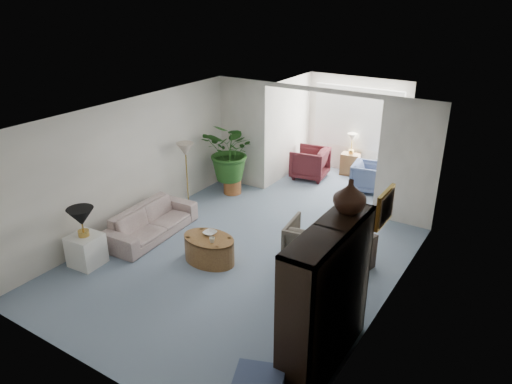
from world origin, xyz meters
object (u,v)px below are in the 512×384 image
Objects in this scene: framed_picture at (386,208)px; wingback_chair at (312,243)px; end_table at (86,250)px; table_lamp at (81,217)px; sunroom_chair_maroon at (310,163)px; entertainment_cabinet at (326,298)px; cabinet_urn at (350,196)px; sunroom_chair_blue at (368,177)px; coffee_table at (209,249)px; coffee_bowl at (210,233)px; coffee_cup at (212,240)px; sunroom_table at (350,164)px; side_table_dark at (357,250)px; sofa at (152,222)px; floor_lamp at (185,150)px; plant_pot at (232,186)px.

wingback_chair is (-1.41, 0.80, -1.33)m from framed_picture.
wingback_chair is (3.17, 2.10, 0.10)m from end_table.
sunroom_chair_maroon is (1.36, 5.64, -0.52)m from table_lamp.
wingback_chair is at bearing 150.38° from framed_picture.
entertainment_cabinet reaches higher than sunroom_chair_maroon.
cabinet_urn is 5.58m from sunroom_chair_blue.
table_lamp is at bearing -179.22° from entertainment_cabinet.
wingback_chair is at bearing 31.16° from coffee_table.
cabinet_urn reaches higher than coffee_bowl.
table_lamp is at bearing -164.14° from framed_picture.
coffee_cup is at bearing 167.91° from cabinet_urn.
wingback_chair reaches higher than sunroom_table.
coffee_cup is 0.17× the size of sunroom_table.
entertainment_cabinet reaches higher than wingback_chair.
framed_picture is 5.83m from sunroom_table.
entertainment_cabinet is 4.58× the size of cabinet_urn.
table_lamp is at bearing -108.28° from sunroom_table.
side_table_dark is 2.61m from cabinet_urn.
coffee_bowl is at bearing 38.55° from end_table.
sofa is at bearing 140.14° from sunroom_chair_blue.
entertainment_cabinet is 5.80m from sunroom_chair_blue.
floor_lamp is 0.38× the size of coffee_table.
sunroom_table is (-1.76, 3.99, -0.03)m from side_table_dark.
entertainment_cabinet reaches higher than plant_pot.
coffee_bowl is 2.50m from side_table_dark.
wingback_chair is 2.00× the size of cabinet_urn.
sunroom_chair_blue is (-1.49, 5.08, -1.76)m from cabinet_urn.
entertainment_cabinet is at bearing -31.47° from floor_lamp.
coffee_table is 0.28m from coffee_bowl.
sofa is 4.39m from entertainment_cabinet.
sunroom_table is (0.28, 5.29, -0.22)m from coffee_cup.
plant_pot is at bearing -125.06° from sunroom_table.
sofa is 1.77m from floor_lamp.
coffee_table is 0.32m from coffee_cup.
framed_picture is 3.01m from coffee_cup.
side_table_dark is (3.99, -0.40, -0.95)m from floor_lamp.
entertainment_cabinet is (4.47, -2.74, -0.31)m from floor_lamp.
plant_pot is (-3.56, 1.43, -0.14)m from side_table_dark.
sunroom_chair_maroon is (-2.51, 3.24, 0.08)m from side_table_dark.
framed_picture is 5.56m from sunroom_chair_maroon.
framed_picture is 0.92× the size of end_table.
end_table is 4.74m from cabinet_urn.
table_lamp is 2.00× the size of coffee_bowl.
floor_lamp is (-0.12, 2.80, 0.36)m from table_lamp.
sofa reaches higher than coffee_cup.
sunroom_chair_maroon is (1.16, 4.29, 0.10)m from sofa.
side_table_dark is 0.84× the size of sunroom_chair_blue.
sofa is at bearing -110.76° from sunroom_table.
coffee_bowl is (-2.95, -0.00, -1.22)m from framed_picture.
wingback_chair is at bearing 127.36° from cabinet_urn.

